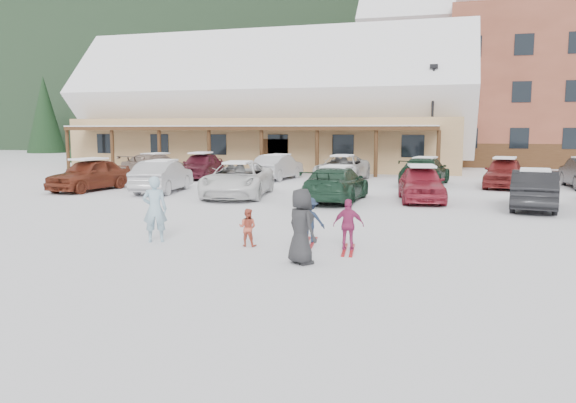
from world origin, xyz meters
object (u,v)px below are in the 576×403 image
(parked_car_4, at_px, (421,183))
(parked_car_5, at_px, (534,190))
(day_lodge, at_px, (269,115))
(parked_car_7, at_px, (156,165))
(adult_skier, at_px, (155,209))
(parked_car_12, at_px, (504,173))
(lamp_post, at_px, (432,113))
(parked_car_8, at_px, (201,166))
(parked_car_9, at_px, (278,167))
(parked_car_3, at_px, (336,184))
(child_magenta, at_px, (349,225))
(parked_car_10, at_px, (342,168))
(parked_car_11, at_px, (425,171))
(parked_car_2, at_px, (238,179))
(parked_car_1, at_px, (163,176))
(bystander_dark, at_px, (301,226))
(child_navy, at_px, (310,220))
(toddler_red, at_px, (248,227))
(parked_car_0, at_px, (89,175))

(parked_car_4, bearing_deg, parked_car_5, -24.75)
(day_lodge, distance_m, parked_car_7, 12.01)
(adult_skier, distance_m, parked_car_12, 19.36)
(lamp_post, distance_m, parked_car_8, 14.90)
(parked_car_7, relative_size, parked_car_9, 1.14)
(adult_skier, relative_size, parked_car_3, 0.35)
(child_magenta, height_order, parked_car_10, parked_car_10)
(child_magenta, height_order, parked_car_8, parked_car_8)
(parked_car_8, bearing_deg, parked_car_11, -7.35)
(child_magenta, distance_m, parked_car_2, 11.28)
(parked_car_8, bearing_deg, lamp_post, 23.57)
(lamp_post, distance_m, parked_car_1, 18.40)
(lamp_post, relative_size, parked_car_10, 1.34)
(day_lodge, height_order, lamp_post, day_lodge)
(parked_car_7, bearing_deg, bystander_dark, 133.57)
(bystander_dark, relative_size, parked_car_5, 0.38)
(adult_skier, relative_size, parked_car_1, 0.38)
(lamp_post, relative_size, parked_car_4, 1.65)
(child_navy, height_order, parked_car_2, parked_car_2)
(day_lodge, distance_m, parked_car_4, 21.95)
(parked_car_11, bearing_deg, parked_car_12, -174.57)
(toddler_red, distance_m, bystander_dark, 2.24)
(parked_car_3, xyz_separation_m, parked_car_12, (6.87, 7.51, 0.04))
(day_lodge, xyz_separation_m, parked_car_2, (4.65, -18.59, -3.21))
(child_navy, distance_m, parked_car_8, 19.45)
(parked_car_0, height_order, parked_car_5, parked_car_0)
(day_lodge, height_order, parked_car_12, day_lodge)
(bystander_dark, height_order, parked_car_1, bystander_dark)
(child_magenta, xyz_separation_m, parked_car_8, (-11.70, 16.94, 0.13))
(parked_car_8, bearing_deg, parked_car_7, 176.03)
(parked_car_0, relative_size, parked_car_1, 1.00)
(lamp_post, bearing_deg, child_magenta, -92.46)
(parked_car_2, distance_m, parked_car_3, 4.35)
(child_navy, xyz_separation_m, parked_car_7, (-13.48, 16.23, 0.13))
(adult_skier, xyz_separation_m, parked_car_5, (10.10, 9.05, -0.13))
(lamp_post, bearing_deg, parked_car_0, -136.07)
(child_magenta, xyz_separation_m, bystander_dark, (-0.74, -1.56, 0.19))
(parked_car_1, distance_m, parked_car_9, 8.24)
(parked_car_8, bearing_deg, parked_car_4, -34.26)
(parked_car_1, xyz_separation_m, parked_car_9, (3.12, 7.63, -0.01))
(parked_car_4, distance_m, parked_car_8, 14.65)
(parked_car_0, relative_size, parked_car_8, 0.99)
(toddler_red, xyz_separation_m, child_magenta, (2.47, 0.18, 0.15))
(parked_car_0, bearing_deg, parked_car_1, 11.50)
(adult_skier, height_order, bystander_dark, adult_skier)
(parked_car_0, height_order, parked_car_12, parked_car_0)
(parked_car_3, xyz_separation_m, parked_car_5, (7.25, -0.18, 0.01))
(parked_car_10, bearing_deg, lamp_post, 56.92)
(day_lodge, height_order, parked_car_1, day_lodge)
(day_lodge, bearing_deg, parked_car_1, -87.66)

